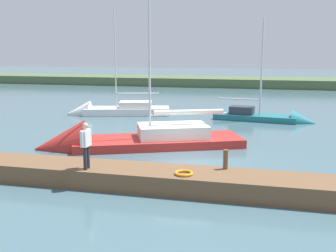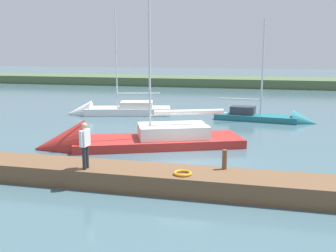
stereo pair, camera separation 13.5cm
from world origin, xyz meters
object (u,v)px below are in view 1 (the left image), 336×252
at_px(mooring_post_near, 226,159).
at_px(sailboat_outer_mooring, 117,144).
at_px(sailboat_behind_pier, 270,120).
at_px(sailboat_far_left, 111,113).
at_px(life_ring_buoy, 184,173).
at_px(person_on_dock, 86,142).

distance_m(mooring_post_near, sailboat_outer_mooring, 7.93).
relative_size(sailboat_behind_pier, sailboat_outer_mooring, 0.71).
relative_size(sailboat_outer_mooring, sailboat_far_left, 1.26).
bearing_deg(life_ring_buoy, mooring_post_near, -142.81).
relative_size(mooring_post_near, sailboat_outer_mooring, 0.06).
distance_m(sailboat_behind_pier, sailboat_far_left, 12.27).
distance_m(life_ring_buoy, sailboat_far_left, 18.59).
bearing_deg(sailboat_far_left, mooring_post_near, 109.35).
height_order(life_ring_buoy, sailboat_outer_mooring, sailboat_outer_mooring).
distance_m(mooring_post_near, person_on_dock, 5.13).
bearing_deg(sailboat_behind_pier, life_ring_buoy, -93.46).
xyz_separation_m(sailboat_behind_pier, sailboat_outer_mooring, (7.94, 10.05, 0.08)).
distance_m(mooring_post_near, life_ring_buoy, 1.72).
relative_size(mooring_post_near, sailboat_far_left, 0.08).
xyz_separation_m(mooring_post_near, sailboat_behind_pier, (-1.81, -15.00, -0.97)).
distance_m(life_ring_buoy, sailboat_behind_pier, 16.34).
bearing_deg(sailboat_far_left, person_on_dock, 93.37).
relative_size(sailboat_behind_pier, person_on_dock, 4.69).
bearing_deg(sailboat_behind_pier, sailboat_outer_mooring, -120.63).
bearing_deg(sailboat_far_left, sailboat_behind_pier, 163.97).
xyz_separation_m(sailboat_behind_pier, person_on_dock, (6.76, 16.19, 1.61)).
height_order(mooring_post_near, sailboat_far_left, sailboat_far_left).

